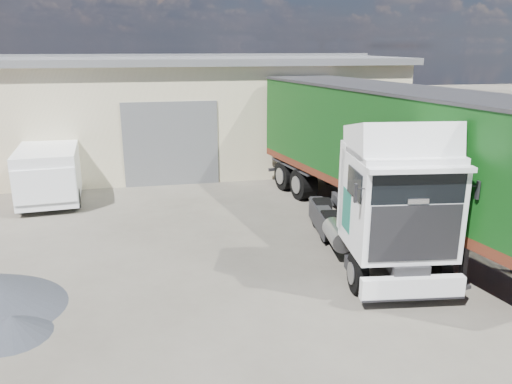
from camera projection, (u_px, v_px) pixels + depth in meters
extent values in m
plane|color=black|center=(270.00, 282.00, 12.77)|extent=(120.00, 120.00, 0.00)
cube|color=beige|center=(88.00, 112.00, 25.93)|extent=(30.00, 12.00, 5.00)
cube|color=#555759|center=(83.00, 60.00, 25.18)|extent=(30.60, 12.60, 0.30)
cube|color=#555759|center=(171.00, 144.00, 21.25)|extent=(4.00, 0.08, 3.60)
cube|color=#555759|center=(82.00, 56.00, 25.12)|extent=(30.60, 0.40, 0.15)
cube|color=maroon|center=(511.00, 163.00, 20.29)|extent=(0.35, 26.00, 2.50)
cylinder|color=black|center=(398.00, 271.00, 12.24)|extent=(2.43, 1.27, 1.00)
cylinder|color=black|center=(360.00, 225.00, 15.40)|extent=(2.47, 1.28, 1.00)
cylinder|color=black|center=(349.00, 212.00, 16.66)|extent=(2.47, 1.28, 1.00)
cube|color=#2D2D30|center=(371.00, 226.00, 14.31)|extent=(1.59, 6.29, 0.28)
cube|color=white|center=(412.00, 288.00, 11.37)|extent=(2.42, 0.52, 0.52)
cube|color=white|center=(399.00, 203.00, 12.09)|extent=(2.60, 2.44, 2.32)
cube|color=black|center=(415.00, 233.00, 11.15)|extent=(2.07, 0.30, 1.32)
cube|color=black|center=(419.00, 188.00, 10.87)|extent=(2.12, 0.30, 0.71)
cube|color=white|center=(401.00, 141.00, 11.85)|extent=(2.55, 2.10, 1.16)
cube|color=#0D5F4D|center=(346.00, 210.00, 12.43)|extent=(0.10, 0.70, 1.04)
cube|color=#0D5F4D|center=(438.00, 208.00, 12.62)|extent=(0.10, 0.70, 1.04)
cylinder|color=#2D2D30|center=(359.00, 206.00, 15.43)|extent=(1.16, 1.16, 0.11)
cube|color=#2D2D30|center=(464.00, 264.00, 12.34)|extent=(0.40, 0.40, 1.26)
cylinder|color=black|center=(320.00, 177.00, 20.67)|extent=(3.09, 1.74, 1.21)
cube|color=#2D2D30|center=(390.00, 197.00, 16.45)|extent=(3.49, 13.64, 0.40)
cube|color=#5A2614|center=(391.00, 186.00, 16.35)|extent=(5.40, 14.01, 0.27)
cube|color=black|center=(395.00, 137.00, 15.89)|extent=(5.40, 14.01, 2.97)
cube|color=#2D2D30|center=(398.00, 89.00, 15.46)|extent=(5.48, 14.09, 0.09)
cylinder|color=black|center=(49.00, 201.00, 18.28)|extent=(2.21, 0.93, 0.74)
cylinder|color=black|center=(57.00, 177.00, 21.58)|extent=(2.21, 0.93, 0.74)
cube|color=white|center=(51.00, 168.00, 19.70)|extent=(2.58, 5.32, 1.91)
cube|color=white|center=(46.00, 183.00, 17.76)|extent=(2.16, 1.19, 1.23)
cube|color=black|center=(44.00, 165.00, 17.80)|extent=(1.96, 0.26, 0.67)
cone|color=black|center=(12.00, 325.00, 10.39)|extent=(2.11, 2.11, 0.45)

